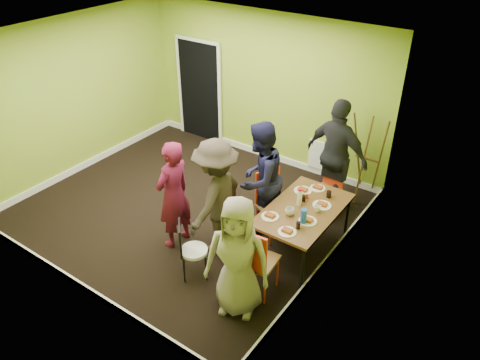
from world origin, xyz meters
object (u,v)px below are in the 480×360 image
object	(u,v)px
chair_left_far	(271,200)
chair_left_near	(229,219)
blue_bottle	(304,216)
person_back_end	(337,156)
chair_front_end	(256,258)
person_front_end	(238,257)
person_left_near	(216,197)
thermos	(300,197)
dining_table	(303,212)
person_left_far	(260,179)
easel	(367,157)
chair_bentwood	(189,247)
orange_bottle	(307,196)
person_standing	(173,195)
chair_back_end	(333,173)

from	to	relation	value
chair_left_far	chair_left_near	distance (m)	0.72
blue_bottle	person_back_end	size ratio (longest dim) A/B	0.12
chair_left_near	chair_front_end	bearing A→B (deg)	59.81
chair_left_near	person_front_end	distance (m)	1.26
person_left_near	thermos	bearing A→B (deg)	119.09
dining_table	person_left_far	distance (m)	0.84
person_left_far	person_left_near	size ratio (longest dim) A/B	1.02
chair_left_near	person_left_near	distance (m)	0.42
easel	person_left_near	bearing A→B (deg)	-115.54
chair_bentwood	easel	distance (m)	3.41
chair_left_near	person_left_far	bearing A→B (deg)	174.56
dining_table	chair_bentwood	size ratio (longest dim) A/B	1.76
person_left_near	person_back_end	xyz separation A→B (m)	(0.90, 1.96, 0.06)
chair_left_near	person_left_far	world-z (taller)	person_left_far
orange_bottle	chair_left_near	bearing A→B (deg)	-138.50
blue_bottle	orange_bottle	world-z (taller)	blue_bottle
person_left_near	person_standing	bearing A→B (deg)	-71.17
blue_bottle	person_left_near	size ratio (longest dim) A/B	0.12
chair_left_near	chair_front_end	distance (m)	1.05
chair_left_far	chair_bentwood	bearing A→B (deg)	9.40
person_back_end	thermos	bearing A→B (deg)	102.09
person_left_far	chair_front_end	bearing A→B (deg)	30.80
person_front_end	orange_bottle	bearing A→B (deg)	68.17
chair_left_near	orange_bottle	size ratio (longest dim) A/B	11.47
person_standing	person_back_end	distance (m)	2.66
thermos	person_back_end	xyz separation A→B (m)	(-0.05, 1.29, 0.07)
chair_front_end	dining_table	bearing A→B (deg)	80.96
easel	blue_bottle	bearing A→B (deg)	-89.98
person_front_end	dining_table	bearing A→B (deg)	64.55
blue_bottle	person_front_end	bearing A→B (deg)	-103.88
person_left_near	person_front_end	world-z (taller)	person_left_near
chair_back_end	person_front_end	bearing A→B (deg)	92.37
chair_left_near	chair_back_end	size ratio (longest dim) A/B	0.92
easel	chair_left_far	bearing A→B (deg)	-113.17
easel	person_left_far	world-z (taller)	person_left_far
orange_bottle	person_left_near	world-z (taller)	person_left_near
easel	chair_bentwood	bearing A→B (deg)	-109.67
chair_left_near	blue_bottle	bearing A→B (deg)	105.39
chair_left_near	person_standing	xyz separation A→B (m)	(-0.69, -0.37, 0.35)
chair_front_end	person_standing	world-z (taller)	person_standing
orange_bottle	chair_left_far	bearing A→B (deg)	-168.28
chair_bentwood	thermos	bearing A→B (deg)	103.86
easel	thermos	xyz separation A→B (m)	(-0.25, -1.86, 0.12)
chair_back_end	easel	distance (m)	0.73
blue_bottle	person_left_far	distance (m)	1.05
easel	person_front_end	distance (m)	3.33
easel	blue_bottle	distance (m)	2.21
dining_table	person_left_near	xyz separation A→B (m)	(-1.05, -0.61, 0.18)
dining_table	chair_bentwood	distance (m)	1.64
chair_left_far	easel	size ratio (longest dim) A/B	0.69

